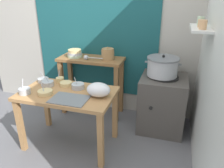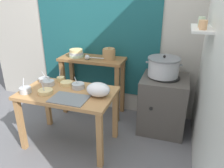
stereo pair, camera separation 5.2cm
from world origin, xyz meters
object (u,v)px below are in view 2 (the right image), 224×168
ladle (88,57)px  prep_bowl_3 (48,83)px  plastic_bag (98,90)px  prep_bowl_4 (25,90)px  clay_pot (109,54)px  prep_table (68,100)px  back_shelf_table (93,72)px  prep_bowl_1 (66,83)px  prep_bowl_5 (44,79)px  prep_bowl_6 (78,86)px  prep_bowl_2 (46,91)px  stove_block (163,104)px  steamer_pot (163,67)px  serving_tray (69,99)px  bowl_stack_enamel (76,53)px  prep_bowl_0 (61,79)px

ladle → prep_bowl_3: ladle is taller
plastic_bag → prep_bowl_4: prep_bowl_4 is taller
clay_pot → prep_table: bearing=-106.3°
back_shelf_table → prep_bowl_1: 0.66m
prep_bowl_3 → prep_bowl_5: prep_bowl_5 is taller
prep_bowl_3 → prep_bowl_6: bearing=4.2°
prep_bowl_2 → prep_bowl_3: size_ratio=1.15×
prep_bowl_3 → prep_bowl_5: size_ratio=0.94×
stove_block → steamer_pot: steamer_pot is taller
plastic_bag → prep_bowl_5: bearing=166.9°
stove_block → prep_bowl_6: size_ratio=5.14×
serving_tray → prep_bowl_5: size_ratio=2.59×
back_shelf_table → clay_pot: clay_pot is taller
ladle → prep_bowl_2: ladle is taller
steamer_pot → ladle: (-1.06, 0.01, 0.03)m
stove_block → prep_bowl_6: 1.19m
stove_block → bowl_stack_enamel: 1.44m
clay_pot → bowl_stack_enamel: 0.51m
prep_bowl_0 → steamer_pot: bearing=20.0°
clay_pot → serving_tray: size_ratio=0.46×
stove_block → plastic_bag: plastic_bag is taller
back_shelf_table → prep_bowl_2: size_ratio=5.73×
prep_table → prep_bowl_0: prep_bowl_0 is taller
bowl_stack_enamel → clay_pot: bearing=2.1°
plastic_bag → prep_bowl_6: (-0.31, 0.13, -0.04)m
prep_bowl_0 → prep_bowl_4: (-0.21, -0.43, 0.00)m
ladle → prep_bowl_1: size_ratio=1.87×
prep_table → prep_bowl_1: 0.24m
steamer_pot → prep_bowl_1: bearing=-154.2°
bowl_stack_enamel → ladle: bearing=-20.9°
prep_bowl_0 → prep_bowl_6: 0.33m
steamer_pot → plastic_bag: bearing=-131.8°
ladle → prep_bowl_4: bearing=-114.5°
prep_bowl_5 → clay_pot: bearing=42.7°
stove_block → steamer_pot: 0.52m
bowl_stack_enamel → prep_bowl_2: size_ratio=1.30×
ladle → prep_bowl_5: ladle is taller
prep_table → prep_bowl_6: prep_bowl_6 is taller
prep_bowl_0 → prep_bowl_6: bearing=-22.2°
prep_table → prep_bowl_1: prep_bowl_1 is taller
prep_bowl_4 → prep_bowl_5: size_ratio=1.09×
ladle → prep_bowl_5: (-0.40, -0.52, -0.19)m
steamer_pot → prep_bowl_6: bearing=-148.2°
clay_pot → prep_bowl_5: (-0.68, -0.62, -0.23)m
stove_block → clay_pot: clay_pot is taller
prep_bowl_4 → back_shelf_table: bearing=66.9°
bowl_stack_enamel → prep_bowl_4: bowl_stack_enamel is taller
serving_tray → prep_bowl_0: 0.54m
prep_bowl_0 → prep_bowl_4: 0.48m
serving_tray → prep_bowl_4: (-0.56, -0.00, 0.03)m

